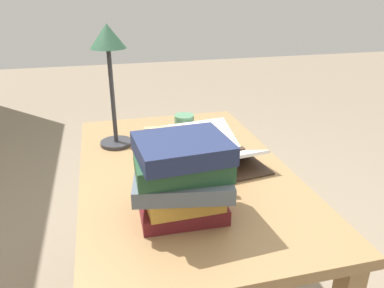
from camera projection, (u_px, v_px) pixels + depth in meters
name	position (u px, v px, depth m)	size (l,w,h in m)	color
reading_desk	(185.00, 193.00, 1.46)	(1.23, 0.77, 0.75)	#937047
open_book	(205.00, 153.00, 1.48)	(0.49, 0.42, 0.09)	#38281E
book_stack_tall	(182.00, 177.00, 1.07)	(0.25, 0.31, 0.25)	maroon
book_standing_upright	(176.00, 158.00, 1.23)	(0.04, 0.19, 0.22)	tan
reading_lamp	(109.00, 55.00, 1.47)	(0.14, 0.14, 0.50)	#2D2D33
coffee_mug	(184.00, 126.00, 1.69)	(0.12, 0.09, 0.10)	#4C7F5B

